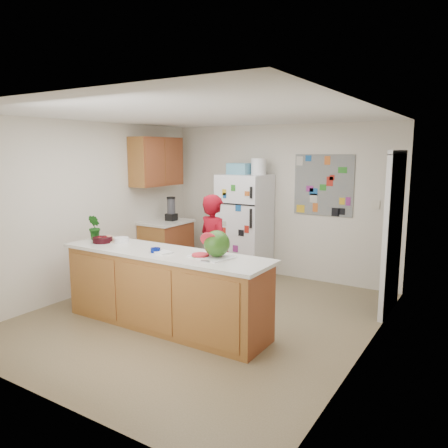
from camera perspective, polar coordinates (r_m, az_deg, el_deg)
The scene contains 26 objects.
floor at distance 5.69m, azimuth -2.80°, elevation -12.00°, with size 4.00×4.50×0.02m, color brown.
wall_back at distance 7.31m, azimuth 7.27°, elevation 2.95°, with size 4.00×0.02×2.50m, color beige.
wall_left at distance 6.70m, azimuth -17.17°, elevation 2.01°, with size 0.02×4.50×2.50m, color beige.
wall_right at distance 4.54m, azimuth 18.42°, elevation -1.48°, with size 0.02×4.50×2.50m, color beige.
ceiling at distance 5.31m, azimuth -3.03°, elevation 14.18°, with size 4.00×4.50×0.02m, color white.
doorway at distance 5.98m, azimuth 21.38°, elevation -1.32°, with size 0.03×0.85×2.04m, color black.
peninsula_base at distance 5.28m, azimuth -7.78°, elevation -8.63°, with size 2.60×0.62×0.88m, color brown.
peninsula_top at distance 5.16m, azimuth -7.90°, elevation -3.77°, with size 2.68×0.70×0.04m, color silver.
side_counter_base at distance 7.58m, azimuth -7.53°, elevation -3.11°, with size 0.60×0.80×0.86m, color brown.
side_counter_top at distance 7.49m, azimuth -7.60°, elevation 0.25°, with size 0.64×0.84×0.04m, color silver.
upper_cabinets at distance 7.44m, azimuth -8.80°, elevation 8.05°, with size 0.35×1.00×0.80m, color brown.
refrigerator at distance 7.23m, azimuth 2.70°, elevation -0.25°, with size 0.75×0.70×1.70m, color silver.
fridge_top_bin at distance 7.18m, azimuth 2.06°, elevation 7.23°, with size 0.35×0.28×0.18m, color #5999B2.
photo_collage at distance 6.98m, azimuth 12.86°, elevation 4.96°, with size 0.95×0.01×0.95m, color slate.
person at distance 5.92m, azimuth -1.30°, elevation -3.38°, with size 0.55×0.36×1.51m, color maroon.
blender_appliance at distance 7.50m, azimuth -6.91°, elevation 1.89°, with size 0.14×0.14×0.38m, color black.
cutting_board at distance 4.82m, azimuth -1.68°, elevation -4.29°, with size 0.45×0.34×0.01m, color white.
watermelon at distance 4.77m, azimuth -0.95°, elevation -2.57°, with size 0.29×0.29×0.29m, color #1A5F0F.
watermelon_slice at distance 4.84m, azimuth -3.11°, elevation -4.04°, with size 0.19×0.19×0.02m, color #E83258.
cherry_bowl at distance 5.79m, azimuth -15.59°, elevation -2.00°, with size 0.24×0.24×0.07m, color black.
white_bowl at distance 5.76m, azimuth -13.24°, elevation -2.02°, with size 0.18×0.18×0.06m, color white.
cobalt_bowl at distance 5.11m, azimuth -8.93°, elevation -3.39°, with size 0.12×0.12×0.05m, color #000E5D.
plate at distance 5.84m, azimuth -14.81°, elevation -2.15°, with size 0.23×0.23×0.02m, color #C6B499.
paper_towel at distance 5.05m, azimuth -7.93°, elevation -3.69°, with size 0.18×0.16×0.02m, color silver.
keys at distance 4.63m, azimuth -2.48°, elevation -4.89°, with size 0.10×0.04×0.01m, color gray.
potted_plant at distance 5.98m, azimuth -16.50°, elevation -0.41°, with size 0.18×0.15×0.33m, color #0E4413.
Camera 1 is at (3.03, -4.34, 2.08)m, focal length 35.00 mm.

